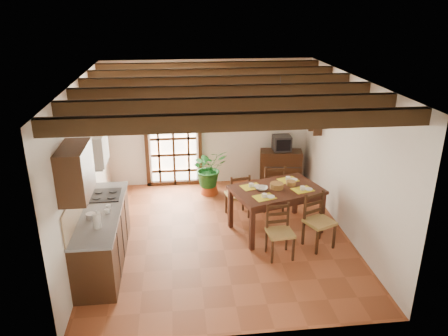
{
  "coord_description": "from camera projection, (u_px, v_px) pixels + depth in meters",
  "views": [
    {
      "loc": [
        -0.72,
        -6.85,
        3.99
      ],
      "look_at": [
        0.1,
        0.4,
        1.15
      ],
      "focal_mm": 35.0,
      "sensor_mm": 36.0,
      "label": 1
    }
  ],
  "objects": [
    {
      "name": "potted_plant",
      "position": [
        209.0,
        169.0,
        9.37
      ],
      "size": [
        2.39,
        2.22,
        2.16
      ],
      "primitive_type": "imported",
      "rotation": [
        0.0,
        0.0,
        0.34
      ],
      "color": "#144C19",
      "rests_on": "ground_plane"
    },
    {
      "name": "chair_near_left",
      "position": [
        279.0,
        241.0,
        7.15
      ],
      "size": [
        0.44,
        0.43,
        0.89
      ],
      "rotation": [
        0.0,
        0.0,
        0.08
      ],
      "color": "#AD8A49",
      "rests_on": "ground_plane"
    },
    {
      "name": "chair_near_right",
      "position": [
        318.0,
        231.0,
        7.43
      ],
      "size": [
        0.57,
        0.56,
        0.95
      ],
      "rotation": [
        0.0,
        0.0,
        0.41
      ],
      "color": "#AD8A49",
      "rests_on": "ground_plane"
    },
    {
      "name": "ground_plane",
      "position": [
        221.0,
        236.0,
        7.86
      ],
      "size": [
        5.0,
        5.0,
        0.0
      ],
      "primitive_type": "plane",
      "color": "brown"
    },
    {
      "name": "shelf_vase",
      "position": [
        316.0,
        120.0,
        8.97
      ],
      "size": [
        0.15,
        0.15,
        0.15
      ],
      "primitive_type": "imported",
      "color": "#B2BFB2",
      "rests_on": "wall_shelf"
    },
    {
      "name": "wall_shelf",
      "position": [
        315.0,
        127.0,
        9.02
      ],
      "size": [
        0.2,
        0.42,
        0.2
      ],
      "color": "#321C0F",
      "rests_on": "room_shell"
    },
    {
      "name": "table_setting",
      "position": [
        277.0,
        182.0,
        7.72
      ],
      "size": [
        1.12,
        0.75,
        0.1
      ],
      "rotation": [
        0.0,
        0.0,
        0.31
      ],
      "color": "yellow",
      "rests_on": "dining_table"
    },
    {
      "name": "chair_far_right",
      "position": [
        272.0,
        195.0,
        8.77
      ],
      "size": [
        0.47,
        0.45,
        0.97
      ],
      "rotation": [
        0.0,
        0.0,
        3.19
      ],
      "color": "#AD8A49",
      "rests_on": "ground_plane"
    },
    {
      "name": "upper_cabinet",
      "position": [
        75.0,
        172.0,
        5.77
      ],
      "size": [
        0.35,
        0.8,
        0.7
      ],
      "primitive_type": "cube",
      "color": "#321C0F",
      "rests_on": "room_shell"
    },
    {
      "name": "chair_far_left",
      "position": [
        238.0,
        203.0,
        8.49
      ],
      "size": [
        0.48,
        0.46,
        0.9
      ],
      "rotation": [
        0.0,
        0.0,
        3.32
      ],
      "color": "#AD8A49",
      "rests_on": "ground_plane"
    },
    {
      "name": "shelf_flowers",
      "position": [
        317.0,
        110.0,
        8.9
      ],
      "size": [
        0.14,
        0.14,
        0.36
      ],
      "color": "yellow",
      "rests_on": "shelf_vase"
    },
    {
      "name": "plant_pot",
      "position": [
        209.0,
        188.0,
        9.54
      ],
      "size": [
        0.39,
        0.39,
        0.24
      ],
      "primitive_type": "cone",
      "color": "#943815",
      "rests_on": "ground_plane"
    },
    {
      "name": "framed_picture",
      "position": [
        321.0,
        101.0,
        8.83
      ],
      "size": [
        0.03,
        0.32,
        0.32
      ],
      "color": "brown",
      "rests_on": "room_shell"
    },
    {
      "name": "range_hood",
      "position": [
        94.0,
        150.0,
        6.97
      ],
      "size": [
        0.38,
        0.6,
        0.54
      ],
      "color": "white",
      "rests_on": "room_shell"
    },
    {
      "name": "sideboard",
      "position": [
        281.0,
        167.0,
        9.95
      ],
      "size": [
        0.98,
        0.57,
        0.79
      ],
      "primitive_type": "cube",
      "rotation": [
        0.0,
        0.0,
        -0.17
      ],
      "color": "#321C0F",
      "rests_on": "ground_plane"
    },
    {
      "name": "pendant_lamp",
      "position": [
        279.0,
        119.0,
        7.4
      ],
      "size": [
        0.36,
        0.36,
        0.84
      ],
      "color": "black",
      "rests_on": "room_shell"
    },
    {
      "name": "crt_tv",
      "position": [
        282.0,
        143.0,
        9.73
      ],
      "size": [
        0.4,
        0.37,
        0.34
      ],
      "rotation": [
        0.0,
        0.0,
        -0.02
      ],
      "color": "black",
      "rests_on": "sideboard"
    },
    {
      "name": "ceiling_beams",
      "position": [
        221.0,
        87.0,
        6.89
      ],
      "size": [
        4.5,
        4.34,
        0.2
      ],
      "color": "black",
      "rests_on": "room_shell"
    },
    {
      "name": "fuse_box",
      "position": [
        276.0,
        106.0,
        9.68
      ],
      "size": [
        0.25,
        0.03,
        0.32
      ],
      "primitive_type": "cube",
      "color": "white",
      "rests_on": "room_shell"
    },
    {
      "name": "table_bowl",
      "position": [
        262.0,
        188.0,
        7.69
      ],
      "size": [
        0.27,
        0.27,
        0.05
      ],
      "primitive_type": "imported",
      "rotation": [
        0.0,
        0.0,
        -0.27
      ],
      "color": "white",
      "rests_on": "dining_table"
    },
    {
      "name": "room_shell",
      "position": [
        221.0,
        139.0,
        7.2
      ],
      "size": [
        4.52,
        5.02,
        2.81
      ],
      "color": "silver",
      "rests_on": "ground_plane"
    },
    {
      "name": "french_door",
      "position": [
        173.0,
        135.0,
        9.62
      ],
      "size": [
        1.26,
        0.11,
        2.32
      ],
      "color": "white",
      "rests_on": "ground_plane"
    },
    {
      "name": "counter_items",
      "position": [
        101.0,
        206.0,
        6.84
      ],
      "size": [
        0.5,
        1.43,
        0.25
      ],
      "color": "black",
      "rests_on": "kitchen_counter"
    },
    {
      "name": "dining_table",
      "position": [
        276.0,
        194.0,
        7.8
      ],
      "size": [
        1.77,
        1.41,
        0.84
      ],
      "rotation": [
        0.0,
        0.0,
        0.31
      ],
      "color": "#391C12",
      "rests_on": "ground_plane"
    },
    {
      "name": "kitchen_counter",
      "position": [
        103.0,
        236.0,
        6.93
      ],
      "size": [
        0.64,
        2.25,
        1.38
      ],
      "color": "#321C0F",
      "rests_on": "ground_plane"
    }
  ]
}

